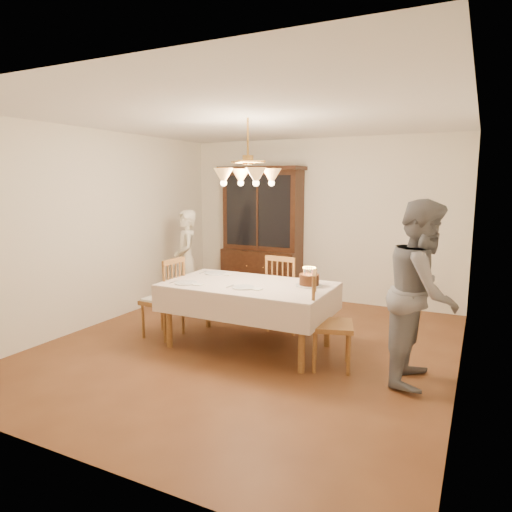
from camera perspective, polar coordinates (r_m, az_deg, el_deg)
The scene contains 14 objects.
ground at distance 5.46m, azimuth -0.95°, elevation -11.25°, with size 5.00×5.00×0.00m, color #5C321A.
room_shell at distance 5.13m, azimuth -1.00°, elevation 5.55°, with size 5.00×5.00×5.00m.
dining_table at distance 5.26m, azimuth -0.97°, elevation -4.26°, with size 1.90×1.10×0.76m.
china_hutch at distance 7.59m, azimuth 0.78°, elevation 2.63°, with size 1.38×0.54×2.16m.
chair_far_side at distance 5.92m, azimuth 3.75°, elevation -5.14°, with size 0.46×0.44×1.00m.
chair_left_end at distance 5.79m, azimuth -11.51°, elevation -5.52°, with size 0.43×0.45×1.00m.
chair_right_end at distance 4.81m, azimuth 9.32°, elevation -8.64°, with size 0.53×0.54×1.00m.
elderly_woman at distance 6.94m, azimuth -8.69°, elevation -0.49°, with size 0.55×0.36×1.51m, color #EDE4C8.
adult_in_grey at distance 4.60m, azimuth 20.09°, elevation -4.29°, with size 0.85×0.67×1.76m, color slate.
birthday_cake at distance 5.14m, azimuth 6.65°, elevation -3.05°, with size 0.30×0.30×0.22m.
place_setting_near_left at distance 5.29m, azimuth -8.66°, elevation -3.37°, with size 0.40×0.26×0.02m.
place_setting_near_right at distance 5.02m, azimuth -1.47°, elevation -3.96°, with size 0.39×0.24×0.02m.
place_setting_far_left at distance 5.82m, azimuth -5.01°, elevation -2.16°, with size 0.42×0.27×0.02m.
chandelier at distance 5.12m, azimuth -1.01°, elevation 9.97°, with size 0.62×0.62×0.73m.
Camera 1 is at (2.36, -4.54, 1.91)m, focal length 32.00 mm.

